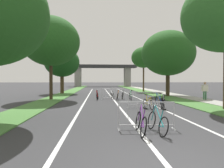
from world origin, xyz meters
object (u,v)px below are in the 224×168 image
object	(u,v)px
bicycle_silver_2	(122,95)
tree_right_pine_near	(144,58)
bicycle_purple_5	(141,123)
bicycle_white_6	(112,95)
bicycle_blue_7	(159,101)
bicycle_orange_9	(118,96)
bicycle_yellow_8	(148,103)
crowd_barrier_third	(113,94)
bicycle_red_4	(97,96)
pedestrian_strolling	(205,89)
tree_left_oak_mid	(62,62)
bicycle_black_3	(163,103)
crowd_barrier_second	(143,100)
crowd_barrier_nearest	(147,116)
bicycle_green_0	(130,96)
tree_right_cypress_far	(168,53)
tree_left_maple_mid	(51,41)

from	to	relation	value
bicycle_silver_2	tree_right_pine_near	bearing A→B (deg)	-108.17
bicycle_purple_5	bicycle_white_6	size ratio (longest dim) A/B	1.10
bicycle_purple_5	bicycle_white_6	bearing A→B (deg)	92.43
bicycle_blue_7	bicycle_orange_9	xyz separation A→B (m)	(-2.47, 4.70, -0.01)
bicycle_purple_5	bicycle_yellow_8	distance (m)	5.82
crowd_barrier_third	bicycle_red_4	world-z (taller)	crowd_barrier_third
crowd_barrier_third	pedestrian_strolling	xyz separation A→B (m)	(8.28, -1.60, 0.51)
tree_left_oak_mid	bicycle_black_3	world-z (taller)	tree_left_oak_mid
crowd_barrier_second	bicycle_orange_9	bearing A→B (deg)	102.77
bicycle_red_4	crowd_barrier_nearest	bearing A→B (deg)	104.23
tree_left_oak_mid	bicycle_blue_7	xyz separation A→B (m)	(9.18, -13.27, -3.90)
bicycle_silver_2	bicycle_purple_5	distance (m)	12.18
tree_right_pine_near	bicycle_white_6	distance (m)	13.39
tree_right_pine_near	tree_left_oak_mid	bearing A→B (deg)	-164.78
bicycle_purple_5	bicycle_red_4	bearing A→B (deg)	99.79
bicycle_green_0	bicycle_purple_5	bearing A→B (deg)	-97.11
bicycle_orange_9	tree_right_cypress_far	bearing A→B (deg)	37.54
bicycle_orange_9	bicycle_black_3	bearing A→B (deg)	-59.14
tree_left_maple_mid	bicycle_white_6	xyz separation A→B (m)	(5.84, 0.33, -5.16)
bicycle_blue_7	bicycle_yellow_8	size ratio (longest dim) A/B	1.09
crowd_barrier_second	bicycle_silver_2	xyz separation A→B (m)	(-0.61, 6.02, -0.14)
bicycle_black_3	bicycle_blue_7	distance (m)	1.10
crowd_barrier_nearest	bicycle_black_3	xyz separation A→B (m)	(2.40, 5.03, -0.13)
crowd_barrier_nearest	bicycle_white_6	distance (m)	11.74
bicycle_blue_7	bicycle_orange_9	bearing A→B (deg)	116.89
bicycle_black_3	bicycle_blue_7	world-z (taller)	bicycle_blue_7
tree_left_oak_mid	pedestrian_strolling	bearing A→B (deg)	-33.76
crowd_barrier_second	bicycle_purple_5	size ratio (longest dim) A/B	1.25
bicycle_green_0	bicycle_red_4	distance (m)	3.11
tree_left_maple_mid	bicycle_black_3	distance (m)	11.87
bicycle_blue_7	bicycle_orange_9	size ratio (longest dim) A/B	1.01
tree_left_maple_mid	crowd_barrier_third	bearing A→B (deg)	-1.44
bicycle_yellow_8	bicycle_orange_9	size ratio (longest dim) A/B	0.93
bicycle_blue_7	crowd_barrier_third	bearing A→B (deg)	118.55
tree_right_pine_near	crowd_barrier_second	size ratio (longest dim) A/B	3.31
crowd_barrier_second	bicycle_blue_7	bearing A→B (deg)	21.21
bicycle_white_6	tree_left_maple_mid	bearing A→B (deg)	176.37
tree_left_oak_mid	crowd_barrier_second	distance (m)	16.31
bicycle_silver_2	tree_left_maple_mid	bearing A→B (deg)	7.41
bicycle_white_6	crowd_barrier_nearest	bearing A→B (deg)	-95.05
crowd_barrier_nearest	bicycle_blue_7	distance (m)	6.62
tree_left_maple_mid	tree_right_pine_near	size ratio (longest dim) A/B	1.11
bicycle_purple_5	crowd_barrier_nearest	bearing A→B (deg)	58.61
bicycle_silver_2	bicycle_orange_9	world-z (taller)	bicycle_silver_2
bicycle_blue_7	pedestrian_strolling	xyz separation A→B (m)	(5.40, 3.53, 0.65)
bicycle_silver_2	crowd_barrier_third	bearing A→B (deg)	27.14
bicycle_white_6	bicycle_blue_7	world-z (taller)	bicycle_blue_7
crowd_barrier_second	bicycle_green_0	bearing A→B (deg)	89.64
bicycle_green_0	bicycle_white_6	distance (m)	1.92
tree_left_oak_mid	bicycle_orange_9	size ratio (longest dim) A/B	3.72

